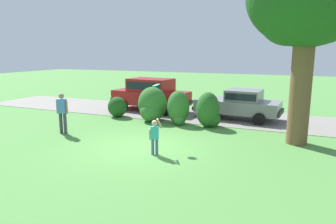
# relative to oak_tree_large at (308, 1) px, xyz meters

# --- Properties ---
(ground_plane) EXTENTS (80.00, 80.00, 0.00)m
(ground_plane) POSITION_rel_oak_tree_large_xyz_m (-5.17, -3.03, -5.22)
(ground_plane) COLOR #518E42
(driveway_strip) EXTENTS (28.00, 4.40, 0.02)m
(driveway_strip) POSITION_rel_oak_tree_large_xyz_m (-5.17, 3.49, -5.21)
(driveway_strip) COLOR gray
(driveway_strip) RESTS_ON ground
(oak_tree_large) EXTENTS (4.38, 4.42, 7.28)m
(oak_tree_large) POSITION_rel_oak_tree_large_xyz_m (0.00, 0.00, 0.00)
(oak_tree_large) COLOR brown
(oak_tree_large) RESTS_ON ground
(shrub_near_tree) EXTENTS (1.04, 0.96, 1.09)m
(shrub_near_tree) POSITION_rel_oak_tree_large_xyz_m (-9.00, 1.31, -4.68)
(shrub_near_tree) COLOR #1E511C
(shrub_near_tree) RESTS_ON ground
(shrub_centre_left) EXTENTS (1.49, 1.54, 1.72)m
(shrub_centre_left) POSITION_rel_oak_tree_large_xyz_m (-6.84, 1.19, -4.46)
(shrub_centre_left) COLOR #33702B
(shrub_centre_left) RESTS_ON ground
(shrub_centre) EXTENTS (1.09, 1.03, 1.63)m
(shrub_centre) POSITION_rel_oak_tree_large_xyz_m (-5.36, 1.04, -4.46)
(shrub_centre) COLOR #33702B
(shrub_centre) RESTS_ON ground
(shrub_centre_right) EXTENTS (1.12, 1.09, 1.64)m
(shrub_centre_right) POSITION_rel_oak_tree_large_xyz_m (-3.86, 1.08, -4.49)
(shrub_centre_right) COLOR #286023
(shrub_centre_right) RESTS_ON ground
(parked_sedan) EXTENTS (4.51, 2.31, 1.56)m
(parked_sedan) POSITION_rel_oak_tree_large_xyz_m (-2.86, 3.32, -4.38)
(parked_sedan) COLOR gray
(parked_sedan) RESTS_ON ground
(parked_suv) EXTENTS (4.85, 2.43, 1.92)m
(parked_suv) POSITION_rel_oak_tree_large_xyz_m (-8.11, 3.57, -4.15)
(parked_suv) COLOR maroon
(parked_suv) RESTS_ON ground
(child_thrower) EXTENTS (0.39, 0.36, 1.29)m
(child_thrower) POSITION_rel_oak_tree_large_xyz_m (-4.43, -3.52, -4.51)
(child_thrower) COLOR #4C608C
(child_thrower) RESTS_ON ground
(frisbee) EXTENTS (0.29, 0.28, 0.14)m
(frisbee) POSITION_rel_oak_tree_large_xyz_m (-4.93, -2.34, -2.97)
(frisbee) COLOR #1EB7B2
(adult_onlooker) EXTENTS (0.52, 0.28, 1.74)m
(adult_onlooker) POSITION_rel_oak_tree_large_xyz_m (-9.25, -2.57, -4.24)
(adult_onlooker) COLOR #3F3F4C
(adult_onlooker) RESTS_ON ground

